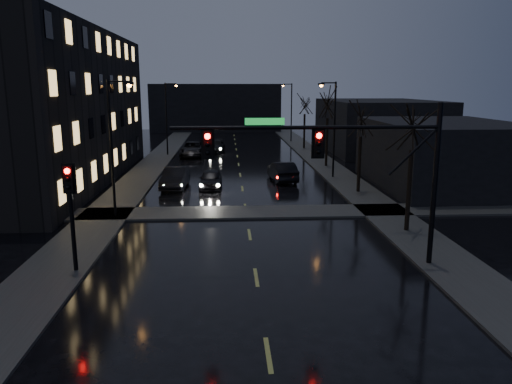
{
  "coord_description": "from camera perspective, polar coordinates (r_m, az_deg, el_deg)",
  "views": [
    {
      "loc": [
        -1.12,
        -11.13,
        7.64
      ],
      "look_at": [
        0.09,
        9.71,
        3.2
      ],
      "focal_mm": 35.0,
      "sensor_mm": 36.0,
      "label": 1
    }
  ],
  "objects": [
    {
      "name": "apartment_block",
      "position": [
        43.94,
        -24.12,
        8.84
      ],
      "size": [
        12.0,
        30.0,
        12.0
      ],
      "primitive_type": "cube",
      "color": "black",
      "rests_on": "ground"
    },
    {
      "name": "signal_pole_left",
      "position": [
        21.61,
        -20.42,
        -1.13
      ],
      "size": [
        0.35,
        0.41,
        4.53
      ],
      "color": "black",
      "rests_on": "ground"
    },
    {
      "name": "oncoming_car_c",
      "position": [
        56.02,
        -7.23,
        4.91
      ],
      "size": [
        2.71,
        5.81,
        1.61
      ],
      "primitive_type": "imported",
      "rotation": [
        0.0,
        0.0,
        -0.01
      ],
      "color": "black",
      "rests_on": "ground"
    },
    {
      "name": "tree_near",
      "position": [
        26.91,
        17.59,
        8.43
      ],
      "size": [
        3.52,
        3.52,
        8.08
      ],
      "color": "black",
      "rests_on": "ground"
    },
    {
      "name": "oncoming_car_d",
      "position": [
        59.13,
        -4.65,
        5.24
      ],
      "size": [
        2.31,
        4.99,
        1.41
      ],
      "primitive_type": "imported",
      "rotation": [
        0.0,
        0.0,
        -0.07
      ],
      "color": "black",
      "rests_on": "ground"
    },
    {
      "name": "streetlight_r_mid",
      "position": [
        42.14,
        8.68,
        7.98
      ],
      "size": [
        1.53,
        0.28,
        8.0
      ],
      "color": "black",
      "rests_on": "ground"
    },
    {
      "name": "commercial_right_near",
      "position": [
        41.01,
        20.66,
        4.04
      ],
      "size": [
        10.0,
        14.0,
        5.0
      ],
      "primitive_type": "cube",
      "color": "black",
      "rests_on": "ground"
    },
    {
      "name": "oncoming_car_b",
      "position": [
        38.51,
        -9.22,
        1.6
      ],
      "size": [
        1.99,
        4.88,
        1.57
      ],
      "primitive_type": "imported",
      "rotation": [
        0.0,
        0.0,
        -0.07
      ],
      "color": "black",
      "rests_on": "ground"
    },
    {
      "name": "streetlight_l_near",
      "position": [
        29.98,
        -15.85,
        6.07
      ],
      "size": [
        1.53,
        0.28,
        8.0
      ],
      "color": "black",
      "rests_on": "ground"
    },
    {
      "name": "commercial_right_far",
      "position": [
        62.02,
        13.78,
        7.38
      ],
      "size": [
        12.0,
        18.0,
        6.0
      ],
      "primitive_type": "cube",
      "color": "black",
      "rests_on": "ground"
    },
    {
      "name": "sidewalk_left",
      "position": [
        47.33,
        -12.27,
        2.52
      ],
      "size": [
        3.0,
        140.0,
        0.12
      ],
      "primitive_type": "cube",
      "color": "#2D2D2B",
      "rests_on": "ground"
    },
    {
      "name": "tree_mid_a",
      "position": [
        36.44,
        11.96,
        8.9
      ],
      "size": [
        3.3,
        3.3,
        7.58
      ],
      "color": "black",
      "rests_on": "ground"
    },
    {
      "name": "sidewalk_cross",
      "position": [
        30.61,
        -1.13,
        -2.33
      ],
      "size": [
        40.0,
        3.0,
        0.12
      ],
      "primitive_type": "cube",
      "color": "#2D2D2B",
      "rests_on": "ground"
    },
    {
      "name": "streetlight_r_far",
      "position": [
        69.74,
        3.89,
        9.63
      ],
      "size": [
        1.53,
        0.28,
        8.0
      ],
      "color": "black",
      "rests_on": "ground"
    },
    {
      "name": "streetlight_l_far",
      "position": [
        56.57,
        -10.01,
        8.93
      ],
      "size": [
        1.53,
        0.28,
        8.0
      ],
      "color": "black",
      "rests_on": "ground"
    },
    {
      "name": "tree_far",
      "position": [
        61.89,
        5.61,
        10.49
      ],
      "size": [
        3.43,
        3.43,
        7.88
      ],
      "color": "black",
      "rests_on": "ground"
    },
    {
      "name": "oncoming_car_a",
      "position": [
        38.15,
        -5.21,
        1.49
      ],
      "size": [
        1.74,
        4.18,
        1.41
      ],
      "primitive_type": "imported",
      "rotation": [
        0.0,
        0.0,
        -0.02
      ],
      "color": "black",
      "rests_on": "ground"
    },
    {
      "name": "far_block",
      "position": [
        89.22,
        -4.6,
        9.64
      ],
      "size": [
        22.0,
        10.0,
        8.0
      ],
      "primitive_type": "cube",
      "color": "black",
      "rests_on": "ground"
    },
    {
      "name": "signal_mast",
      "position": [
        20.92,
        10.47,
        4.19
      ],
      "size": [
        11.11,
        0.41,
        7.0
      ],
      "color": "black",
      "rests_on": "ground"
    },
    {
      "name": "sidewalk_right",
      "position": [
        47.73,
        8.35,
        2.75
      ],
      "size": [
        3.0,
        140.0,
        0.12
      ],
      "primitive_type": "cube",
      "color": "#2D2D2B",
      "rests_on": "ground"
    },
    {
      "name": "lead_car",
      "position": [
        40.93,
        3.02,
        2.37
      ],
      "size": [
        2.22,
        4.99,
        1.59
      ],
      "primitive_type": "imported",
      "rotation": [
        0.0,
        0.0,
        3.26
      ],
      "color": "black",
      "rests_on": "ground"
    },
    {
      "name": "tree_mid_b",
      "position": [
        48.09,
        8.23,
        10.66
      ],
      "size": [
        3.74,
        3.74,
        8.59
      ],
      "color": "black",
      "rests_on": "ground"
    }
  ]
}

